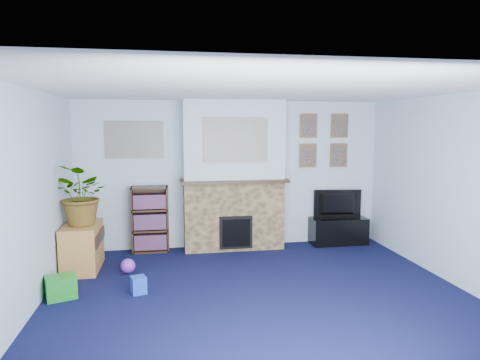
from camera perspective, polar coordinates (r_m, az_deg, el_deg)
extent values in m
cube|color=#0E1136|center=(5.21, 2.75, -15.31)|extent=(5.00, 4.50, 0.01)
cube|color=white|center=(4.83, 2.93, 12.03)|extent=(5.00, 4.50, 0.01)
cube|color=silver|center=(7.07, -1.10, 0.75)|extent=(5.00, 0.04, 2.40)
cube|color=silver|center=(2.77, 13.05, -9.55)|extent=(5.00, 0.04, 2.40)
cube|color=silver|center=(4.98, -26.54, -2.71)|extent=(0.04, 4.50, 2.40)
cube|color=silver|center=(5.94, 27.13, -1.27)|extent=(0.04, 4.50, 2.40)
cube|color=brown|center=(6.98, -0.84, -4.74)|extent=(1.60, 0.40, 1.10)
cube|color=brown|center=(6.83, -0.86, 5.16)|extent=(1.60, 0.40, 1.30)
cube|color=brown|center=(6.85, -0.81, -0.08)|extent=(1.72, 0.50, 0.05)
cube|color=brown|center=(6.83, -0.56, -6.99)|extent=(0.52, 0.08, 0.52)
cube|color=brown|center=(6.79, -0.51, -7.07)|extent=(0.44, 0.02, 0.44)
cube|color=gray|center=(6.62, -0.57, 5.35)|extent=(1.00, 0.03, 0.68)
cube|color=gray|center=(6.95, -13.88, 5.23)|extent=(0.90, 0.03, 0.58)
cube|color=brown|center=(7.31, 9.12, 7.16)|extent=(0.30, 0.03, 0.40)
cube|color=brown|center=(7.51, 13.13, 7.06)|extent=(0.30, 0.03, 0.40)
cube|color=brown|center=(7.33, 9.04, 3.25)|extent=(0.30, 0.03, 0.40)
cube|color=brown|center=(7.52, 13.02, 3.25)|extent=(0.30, 0.03, 0.40)
cube|color=black|center=(7.51, 12.96, -6.60)|extent=(0.95, 0.40, 0.45)
imported|color=black|center=(7.44, 13.00, -3.15)|extent=(0.82, 0.21, 0.47)
cube|color=#331F12|center=(7.09, -11.84, -4.91)|extent=(0.58, 0.02, 1.05)
cube|color=#331F12|center=(6.98, -14.14, -5.17)|extent=(0.03, 0.28, 1.05)
cube|color=#331F12|center=(6.95, -9.60, -5.09)|extent=(0.03, 0.28, 1.05)
cube|color=#331F12|center=(7.08, -11.77, -9.17)|extent=(0.56, 0.28, 0.03)
cube|color=#331F12|center=(7.00, -11.84, -6.54)|extent=(0.56, 0.28, 0.03)
cube|color=#331F12|center=(6.93, -11.91, -3.88)|extent=(0.56, 0.28, 0.03)
cube|color=#331F12|center=(6.87, -11.99, -0.98)|extent=(0.56, 0.28, 0.03)
cube|color=#331F12|center=(7.03, -11.80, -7.98)|extent=(0.50, 0.22, 0.24)
cube|color=#331F12|center=(6.96, -11.87, -5.36)|extent=(0.50, 0.22, 0.24)
cube|color=#331F12|center=(6.89, -11.94, -2.76)|extent=(0.50, 0.22, 0.22)
cube|color=#BE813D|center=(6.41, -20.27, -8.11)|extent=(0.46, 0.83, 0.64)
imported|color=#26661E|center=(6.21, -20.19, -1.84)|extent=(1.00, 0.99, 0.84)
cube|color=gold|center=(6.82, -1.01, 0.68)|extent=(0.09, 0.06, 0.13)
cylinder|color=#B2BFC6|center=(6.89, 2.32, 0.83)|extent=(0.05, 0.05, 0.16)
sphere|color=gray|center=(6.76, -5.45, 0.55)|extent=(0.12, 0.12, 0.12)
cylinder|color=blue|center=(6.98, 5.39, 0.72)|extent=(0.06, 0.06, 0.11)
cube|color=#198C26|center=(5.53, -22.78, -12.95)|extent=(0.40, 0.36, 0.26)
sphere|color=purple|center=(6.14, -14.71, -11.10)|extent=(0.20, 0.20, 0.20)
cube|color=blue|center=(5.41, -13.37, -13.38)|extent=(0.21, 0.21, 0.20)
cylinder|color=purple|center=(5.64, -22.53, -13.31)|extent=(0.32, 0.14, 0.18)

